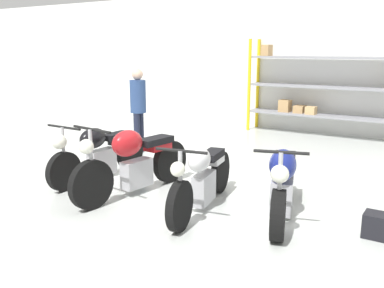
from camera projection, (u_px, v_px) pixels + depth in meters
ground_plane at (177, 196)px, 6.22m from camera, size 30.00×30.00×0.00m
back_wall at (309, 61)px, 10.71m from camera, size 30.00×0.08×3.60m
shelving_rack at (331, 88)px, 10.19m from camera, size 4.33×0.63×2.34m
motorcycle_black at (98, 152)px, 6.93m from camera, size 0.69×2.07×0.98m
motorcycle_red at (134, 161)px, 6.19m from camera, size 0.74×2.21×1.09m
motorcycle_white at (202, 177)px, 5.63m from camera, size 0.68×2.11×0.97m
motorcycle_blue at (282, 183)px, 5.40m from camera, size 0.88×2.01×1.02m
person_browsing at (138, 104)px, 8.64m from camera, size 0.38×0.38×1.71m
toolbox at (384, 227)px, 4.79m from camera, size 0.44×0.26×0.28m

